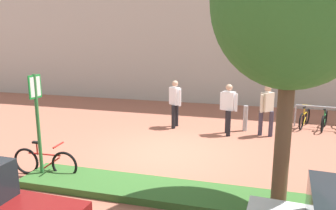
% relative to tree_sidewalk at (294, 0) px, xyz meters
% --- Properties ---
extents(ground_plane, '(60.00, 60.00, 0.00)m').
position_rel_tree_sidewalk_xyz_m(ground_plane, '(-2.87, 2.61, -3.86)').
color(ground_plane, '#9E5B47').
extents(planter_strip, '(7.00, 1.10, 0.16)m').
position_rel_tree_sidewalk_xyz_m(planter_strip, '(-2.00, 0.14, -3.78)').
color(planter_strip, '#336028').
rests_on(planter_strip, ground).
extents(tree_sidewalk, '(2.74, 2.74, 5.39)m').
position_rel_tree_sidewalk_xyz_m(tree_sidewalk, '(0.00, 0.00, 0.00)').
color(tree_sidewalk, brown).
rests_on(tree_sidewalk, ground).
extents(parking_sign_post, '(0.08, 0.36, 2.47)m').
position_rel_tree_sidewalk_xyz_m(parking_sign_post, '(-5.22, 0.14, -2.25)').
color(parking_sign_post, '#2D7238').
rests_on(parking_sign_post, ground).
extents(bike_at_sign, '(1.68, 0.42, 0.86)m').
position_rel_tree_sidewalk_xyz_m(bike_at_sign, '(-5.24, 0.30, -3.51)').
color(bike_at_sign, black).
rests_on(bike_at_sign, ground).
extents(bike_rack_cluster, '(2.65, 1.71, 0.83)m').
position_rel_tree_sidewalk_xyz_m(bike_rack_cluster, '(2.19, 6.43, -3.51)').
color(bike_rack_cluster, '#99999E').
rests_on(bike_rack_cluster, ground).
extents(bollard_steel, '(0.16, 0.16, 0.90)m').
position_rel_tree_sidewalk_xyz_m(bollard_steel, '(-0.85, 5.48, -3.41)').
color(bollard_steel, '#ADADB2').
rests_on(bollard_steel, ground).
extents(person_shirt_white, '(0.51, 0.49, 1.72)m').
position_rel_tree_sidewalk_xyz_m(person_shirt_white, '(-3.34, 5.25, -2.88)').
color(person_shirt_white, black).
rests_on(person_shirt_white, ground).
extents(person_casual_tan, '(0.47, 0.48, 1.72)m').
position_rel_tree_sidewalk_xyz_m(person_casual_tan, '(-0.17, 5.05, -2.88)').
color(person_casual_tan, '#383342').
rests_on(person_casual_tan, ground).
extents(person_shirt_blue, '(0.59, 0.52, 1.72)m').
position_rel_tree_sidewalk_xyz_m(person_shirt_blue, '(-1.40, 4.87, -2.88)').
color(person_shirt_blue, black).
rests_on(person_shirt_blue, ground).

